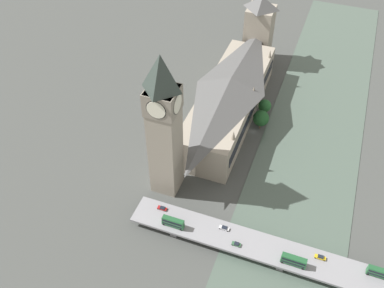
{
  "coord_description": "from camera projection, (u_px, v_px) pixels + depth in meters",
  "views": [
    {
      "loc": [
        -30.73,
        181.71,
        164.66
      ],
      "look_at": [
        22.46,
        39.66,
        18.51
      ],
      "focal_mm": 40.0,
      "sensor_mm": 36.0,
      "label": 1
    }
  ],
  "objects": [
    {
      "name": "double_decker_bus_lead",
      "position": [
        381.0,
        273.0,
        172.62
      ],
      "size": [
        10.92,
        2.48,
        4.62
      ],
      "color": "#235B33",
      "rests_on": "road_bridge"
    },
    {
      "name": "parliament_hall",
      "position": [
        230.0,
        98.0,
        244.67
      ],
      "size": [
        28.88,
        103.16,
        27.97
      ],
      "color": "gray",
      "rests_on": "ground_plane"
    },
    {
      "name": "car_southbound_mid",
      "position": [
        320.0,
        257.0,
        179.85
      ],
      "size": [
        4.64,
        1.77,
        1.54
      ],
      "color": "gold",
      "rests_on": "road_bridge"
    },
    {
      "name": "tree_embankment_near",
      "position": [
        265.0,
        106.0,
        251.99
      ],
      "size": [
        7.61,
        7.61,
        9.85
      ],
      "color": "brown",
      "rests_on": "ground_plane"
    },
    {
      "name": "tree_embankment_mid",
      "position": [
        261.0,
        118.0,
        241.91
      ],
      "size": [
        9.19,
        9.19,
        11.93
      ],
      "color": "brown",
      "rests_on": "ground_plane"
    },
    {
      "name": "car_southbound_lead",
      "position": [
        224.0,
        228.0,
        190.61
      ],
      "size": [
        4.66,
        1.89,
        1.27
      ],
      "color": "silver",
      "rests_on": "road_bridge"
    },
    {
      "name": "ground_plane",
      "position": [
        253.0,
        132.0,
        244.55
      ],
      "size": [
        600.0,
        600.0,
        0.0
      ],
      "primitive_type": "plane",
      "color": "#424442"
    },
    {
      "name": "car_northbound_lead",
      "position": [
        162.0,
        208.0,
        198.53
      ],
      "size": [
        4.47,
        1.9,
        1.25
      ],
      "color": "maroon",
      "rests_on": "road_bridge"
    },
    {
      "name": "car_northbound_mid",
      "position": [
        236.0,
        244.0,
        184.61
      ],
      "size": [
        3.9,
        1.89,
        1.28
      ],
      "color": "#2D5638",
      "rests_on": "road_bridge"
    },
    {
      "name": "double_decker_bus_mid",
      "position": [
        173.0,
        222.0,
        190.25
      ],
      "size": [
        10.25,
        2.5,
        5.07
      ],
      "color": "#235B33",
      "rests_on": "road_bridge"
    },
    {
      "name": "double_decker_bus_rear",
      "position": [
        294.0,
        260.0,
        176.52
      ],
      "size": [
        10.57,
        2.65,
        4.94
      ],
      "color": "#235B33",
      "rests_on": "road_bridge"
    },
    {
      "name": "victoria_tower",
      "position": [
        259.0,
        30.0,
        281.33
      ],
      "size": [
        17.1,
        17.1,
        50.78
      ],
      "color": "gray",
      "rests_on": "ground_plane"
    },
    {
      "name": "road_bridge",
      "position": [
        283.0,
        254.0,
        182.76
      ],
      "size": [
        138.45,
        14.44,
        4.76
      ],
      "color": "slate",
      "rests_on": "ground_plane"
    },
    {
      "name": "clock_tower",
      "position": [
        164.0,
        124.0,
        187.41
      ],
      "size": [
        13.91,
        13.91,
        76.33
      ],
      "color": "gray",
      "rests_on": "ground_plane"
    },
    {
      "name": "river_water",
      "position": [
        310.0,
        146.0,
        236.21
      ],
      "size": [
        53.23,
        360.0,
        0.3
      ],
      "primitive_type": "cube",
      "color": "#47564C",
      "rests_on": "ground_plane"
    }
  ]
}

